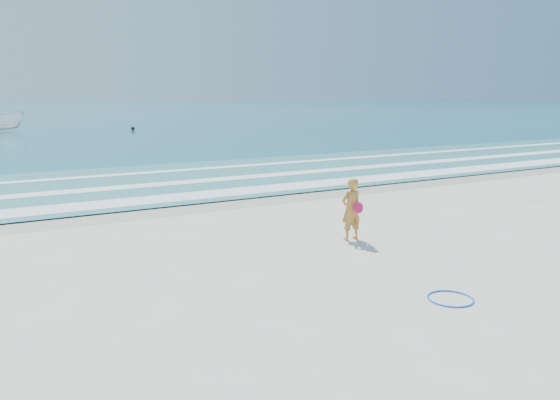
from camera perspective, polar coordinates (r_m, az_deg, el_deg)
ground at (r=9.90m, az=8.14°, el=-10.02°), size 400.00×400.00×0.00m
wet_sand at (r=17.62m, az=-9.80°, el=-0.61°), size 400.00×2.40×0.00m
ocean at (r=112.51m, az=-26.52°, el=8.27°), size 400.00×190.00×0.04m
shallow at (r=22.32m, az=-14.09°, el=1.81°), size 400.00×10.00×0.01m
foam_near at (r=18.82m, az=-11.12°, el=0.25°), size 400.00×1.40×0.01m
foam_mid at (r=21.56m, az=-13.53°, el=1.53°), size 400.00×0.90×0.01m
foam_far at (r=24.72m, az=-15.62°, el=2.64°), size 400.00×0.60×0.01m
hoop at (r=10.15m, az=17.38°, el=-9.81°), size 0.99×0.99×0.03m
buoy at (r=53.13m, az=-15.13°, el=7.23°), size 0.35×0.35×0.35m
woman at (r=13.38m, az=7.45°, el=-0.96°), size 0.57×0.41×1.53m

